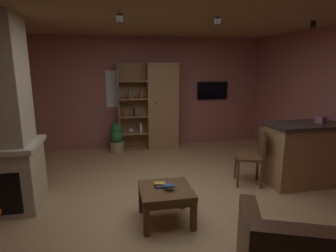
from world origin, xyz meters
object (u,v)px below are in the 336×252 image
object	(u,v)px
table_book_1	(160,184)
potted_floor_plant	(117,138)
dining_chair	(254,153)
tissue_box	(321,120)
table_book_0	(161,186)
kitchen_bar_counter	(311,154)
coffee_table	(166,195)
table_book_2	(169,186)
wall_mounted_tv	(212,91)
bookshelf_cabinet	(158,107)

from	to	relation	value
table_book_1	potted_floor_plant	world-z (taller)	potted_floor_plant
dining_chair	potted_floor_plant	world-z (taller)	dining_chair
tissue_box	table_book_0	size ratio (longest dim) A/B	0.92
table_book_1	potted_floor_plant	distance (m)	2.95
kitchen_bar_counter	tissue_box	size ratio (longest dim) A/B	12.17
coffee_table	dining_chair	xyz separation A→B (m)	(1.61, 0.81, 0.18)
tissue_box	table_book_0	world-z (taller)	tissue_box
table_book_2	potted_floor_plant	bearing A→B (deg)	100.55
coffee_table	table_book_2	distance (m)	0.16
table_book_2	wall_mounted_tv	distance (m)	3.91
table_book_1	wall_mounted_tv	xyz separation A→B (m)	(1.87, 3.26, 0.83)
wall_mounted_tv	table_book_2	bearing A→B (deg)	-117.65
table_book_0	table_book_2	distance (m)	0.14
bookshelf_cabinet	coffee_table	bearing A→B (deg)	-97.84
table_book_1	dining_chair	bearing A→B (deg)	23.72
coffee_table	table_book_1	bearing A→B (deg)	132.45
tissue_box	coffee_table	size ratio (longest dim) A/B	0.19
bookshelf_cabinet	wall_mounted_tv	bearing A→B (deg)	8.71
table_book_0	table_book_2	xyz separation A→B (m)	(0.08, -0.11, 0.05)
potted_floor_plant	wall_mounted_tv	distance (m)	2.56
coffee_table	dining_chair	bearing A→B (deg)	26.55
table_book_1	tissue_box	bearing A→B (deg)	11.91
table_book_2	kitchen_bar_counter	bearing A→B (deg)	15.69
bookshelf_cabinet	kitchen_bar_counter	size ratio (longest dim) A/B	1.34
table_book_1	wall_mounted_tv	bearing A→B (deg)	60.17
potted_floor_plant	dining_chair	bearing A→B (deg)	-45.40
potted_floor_plant	wall_mounted_tv	world-z (taller)	wall_mounted_tv
wall_mounted_tv	table_book_1	bearing A→B (deg)	-119.83
kitchen_bar_counter	table_book_0	size ratio (longest dim) A/B	11.20
table_book_0	potted_floor_plant	size ratio (longest dim) A/B	0.20
table_book_2	dining_chair	world-z (taller)	dining_chair
table_book_0	potted_floor_plant	distance (m)	2.97
dining_chair	kitchen_bar_counter	bearing A→B (deg)	-9.95
kitchen_bar_counter	coffee_table	distance (m)	2.62
table_book_2	potted_floor_plant	world-z (taller)	potted_floor_plant
coffee_table	table_book_0	bearing A→B (deg)	137.13
table_book_2	dining_chair	size ratio (longest dim) A/B	0.13
table_book_1	dining_chair	world-z (taller)	dining_chair
potted_floor_plant	kitchen_bar_counter	bearing A→B (deg)	-37.33
table_book_2	wall_mounted_tv	world-z (taller)	wall_mounted_tv
coffee_table	wall_mounted_tv	distance (m)	3.91
bookshelf_cabinet	table_book_0	bearing A→B (deg)	-98.90
tissue_box	table_book_2	distance (m)	2.75
table_book_2	potted_floor_plant	xyz separation A→B (m)	(-0.57, 3.04, -0.17)
table_book_2	wall_mounted_tv	size ratio (longest dim) A/B	0.16
dining_chair	potted_floor_plant	distance (m)	3.06
dining_chair	table_book_2	bearing A→B (deg)	-151.37
wall_mounted_tv	dining_chair	bearing A→B (deg)	-94.41
bookshelf_cabinet	table_book_0	size ratio (longest dim) A/B	15.04
table_book_1	potted_floor_plant	size ratio (longest dim) A/B	0.21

